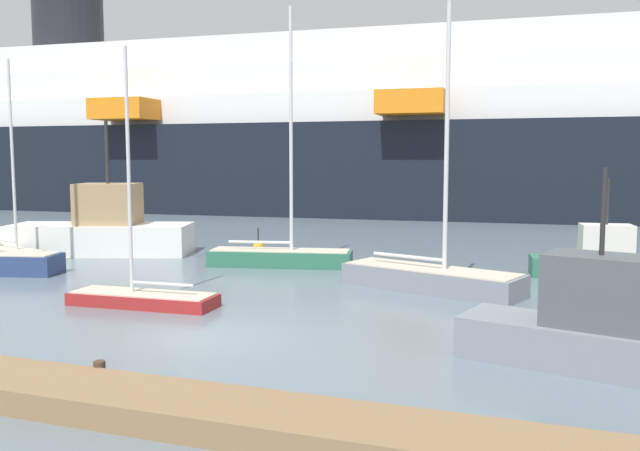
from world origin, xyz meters
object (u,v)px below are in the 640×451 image
sailboat_0 (281,254)px  cruise_ship (296,135)px  sailboat_3 (12,251)px  channel_buoy_1 (258,247)px  fishing_boat_0 (103,230)px  fishing_boat_1 (590,327)px  sailboat_2 (431,276)px  sailboat_4 (143,295)px  fishing_boat_3 (601,259)px

sailboat_0 → cruise_ship: size_ratio=0.08×
sailboat_3 → channel_buoy_1: sailboat_3 is taller
channel_buoy_1 → fishing_boat_0: bearing=-158.2°
fishing_boat_1 → cruise_ship: 49.03m
sailboat_2 → sailboat_4: bearing=-127.5°
sailboat_4 → cruise_ship: cruise_ship is taller
sailboat_4 → fishing_boat_3: size_ratio=1.53×
sailboat_0 → fishing_boat_1: 16.06m
sailboat_4 → channel_buoy_1: sailboat_4 is taller
sailboat_3 → cruise_ship: 35.11m
fishing_boat_1 → cruise_ship: (-23.68, 42.51, 5.98)m
sailboat_3 → fishing_boat_0: bearing=71.1°
fishing_boat_3 → cruise_ship: 39.44m
fishing_boat_1 → fishing_boat_3: bearing=100.2°
sailboat_2 → fishing_boat_1: size_ratio=1.72×
sailboat_2 → fishing_boat_3: 7.62m
sailboat_0 → sailboat_3: bearing=-179.1°
channel_buoy_1 → cruise_ship: cruise_ship is taller
channel_buoy_1 → sailboat_0: bearing=-52.4°
channel_buoy_1 → fishing_boat_1: bearing=-44.1°
channel_buoy_1 → cruise_ship: 30.48m
sailboat_2 → channel_buoy_1: sailboat_2 is taller
sailboat_3 → fishing_boat_0: size_ratio=0.99×
sailboat_4 → fishing_boat_1: 13.24m
sailboat_0 → channel_buoy_1: sailboat_0 is taller
fishing_boat_1 → sailboat_4: bearing=-174.0°
sailboat_4 → fishing_boat_3: bearing=-146.6°
fishing_boat_0 → sailboat_2: bearing=-30.8°
channel_buoy_1 → sailboat_3: bearing=-147.1°
sailboat_0 → channel_buoy_1: size_ratio=8.88×
fishing_boat_0 → fishing_boat_3: bearing=-15.4°
sailboat_0 → fishing_boat_3: bearing=-4.2°
sailboat_0 → channel_buoy_1: bearing=116.0°
fishing_boat_0 → fishing_boat_3: (22.71, 1.05, -0.44)m
sailboat_0 → fishing_boat_3: sailboat_0 is taller
fishing_boat_0 → fishing_boat_1: size_ratio=1.60×
sailboat_0 → fishing_boat_1: bearing=-53.4°
sailboat_3 → fishing_boat_1: (24.16, -8.01, 0.48)m
fishing_boat_1 → channel_buoy_1: bearing=150.7°
cruise_ship → fishing_boat_0: bearing=-89.6°
sailboat_4 → fishing_boat_1: (13.07, -2.03, 0.57)m
fishing_boat_0 → cruise_ship: 31.76m
sailboat_0 → sailboat_3: 12.50m
sailboat_3 → sailboat_4: bearing=-10.8°
fishing_boat_1 → fishing_boat_0: bearing=167.2°
fishing_boat_3 → fishing_boat_0: bearing=174.9°
sailboat_4 → channel_buoy_1: size_ratio=6.53×
sailboat_2 → sailboat_4: sailboat_2 is taller
fishing_boat_3 → cruise_ship: (-24.69, 30.12, 6.17)m
sailboat_4 → channel_buoy_1: bearing=-85.7°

